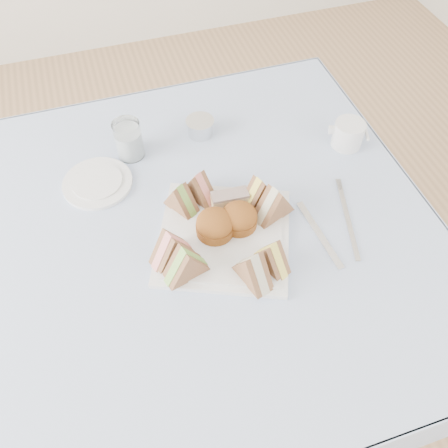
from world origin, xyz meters
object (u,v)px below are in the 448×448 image
object	(u,v)px
serving_plate	(224,236)
water_glass	(129,140)
creamer_jug	(348,134)
table	(207,308)

from	to	relation	value
serving_plate	water_glass	size ratio (longest dim) A/B	2.83
water_glass	serving_plate	bearing A→B (deg)	-66.01
water_glass	creamer_jug	size ratio (longest dim) A/B	1.29
table	water_glass	xyz separation A→B (m)	(-0.10, 0.27, 0.42)
creamer_jug	serving_plate	bearing A→B (deg)	-135.30
table	creamer_jug	world-z (taller)	creamer_jug
table	serving_plate	bearing A→B (deg)	-48.12
serving_plate	water_glass	xyz separation A→B (m)	(-0.14, 0.31, 0.04)
table	serving_plate	distance (m)	0.39
water_glass	table	bearing A→B (deg)	-69.32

